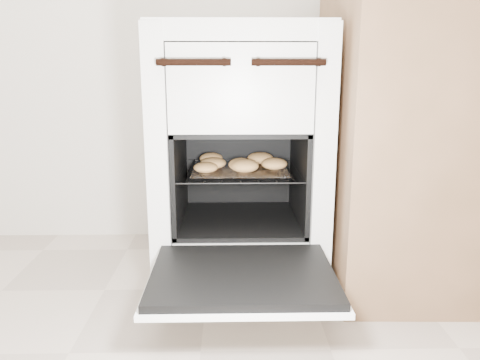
# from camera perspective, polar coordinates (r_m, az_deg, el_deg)

# --- Properties ---
(stove) EXTENTS (0.54, 0.60, 0.83)m
(stove) POSITION_cam_1_polar(r_m,az_deg,el_deg) (1.59, -0.10, 2.68)
(stove) COLOR white
(stove) RESTS_ON ground
(oven_door) EXTENTS (0.48, 0.38, 0.03)m
(oven_door) POSITION_cam_1_polar(r_m,az_deg,el_deg) (1.23, 0.33, -11.75)
(oven_door) COLOR black
(oven_door) RESTS_ON stove
(oven_rack) EXTENTS (0.39, 0.38, 0.01)m
(oven_rack) POSITION_cam_1_polar(r_m,az_deg,el_deg) (1.54, -0.06, 1.19)
(oven_rack) COLOR black
(oven_rack) RESTS_ON stove
(foil_sheet) EXTENTS (0.31, 0.27, 0.01)m
(foil_sheet) POSITION_cam_1_polar(r_m,az_deg,el_deg) (1.52, -0.04, 1.25)
(foil_sheet) COLOR white
(foil_sheet) RESTS_ON oven_rack
(baked_rolls) EXTENTS (0.33, 0.24, 0.04)m
(baked_rolls) POSITION_cam_1_polar(r_m,az_deg,el_deg) (1.52, -0.20, 2.13)
(baked_rolls) COLOR tan
(baked_rolls) RESTS_ON foil_sheet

